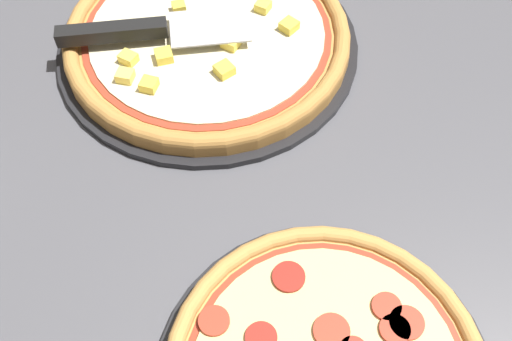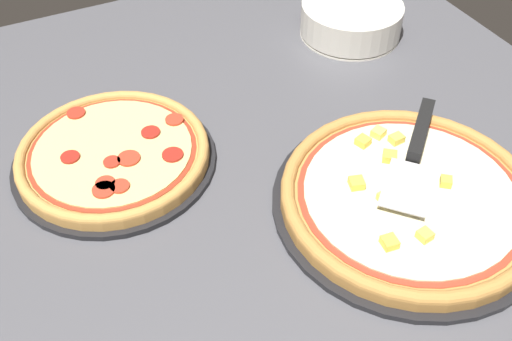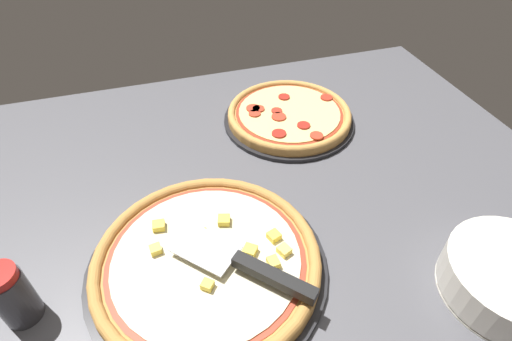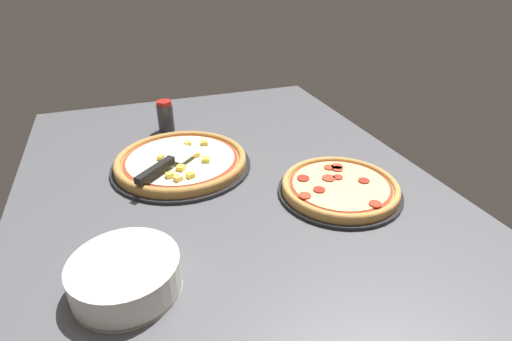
{
  "view_description": "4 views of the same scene",
  "coord_description": "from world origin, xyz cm",
  "px_view_note": "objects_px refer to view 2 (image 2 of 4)",
  "views": [
    {
      "loc": [
        37.21,
        31.01,
        60.72
      ],
      "look_at": [
        5.52,
        8.26,
        3.0
      ],
      "focal_mm": 42.0,
      "sensor_mm": 36.0,
      "label": 1
    },
    {
      "loc": [
        -55.0,
        38.11,
        69.21
      ],
      "look_at": [
        5.52,
        8.26,
        3.0
      ],
      "focal_mm": 42.0,
      "sensor_mm": 36.0,
      "label": 2
    },
    {
      "loc": [
        -13.17,
        -52.32,
        60.18
      ],
      "look_at": [
        5.52,
        8.26,
        3.0
      ],
      "focal_mm": 28.0,
      "sensor_mm": 36.0,
      "label": 3
    },
    {
      "loc": [
        99.63,
        -25.29,
        58.65
      ],
      "look_at": [
        5.52,
        8.26,
        3.0
      ],
      "focal_mm": 28.0,
      "sensor_mm": 36.0,
      "label": 4
    }
  ],
  "objects_px": {
    "pizza_front": "(410,195)",
    "pizza_back": "(113,153)",
    "serving_spatula": "(420,142)",
    "plate_stack": "(351,19)"
  },
  "relations": [
    {
      "from": "pizza_front",
      "to": "plate_stack",
      "type": "distance_m",
      "value": 0.5
    },
    {
      "from": "pizza_back",
      "to": "plate_stack",
      "type": "relative_size",
      "value": 1.49
    },
    {
      "from": "serving_spatula",
      "to": "plate_stack",
      "type": "height_order",
      "value": "plate_stack"
    },
    {
      "from": "pizza_front",
      "to": "pizza_back",
      "type": "distance_m",
      "value": 0.48
    },
    {
      "from": "serving_spatula",
      "to": "pizza_front",
      "type": "bearing_deg",
      "value": 136.81
    },
    {
      "from": "plate_stack",
      "to": "serving_spatula",
      "type": "bearing_deg",
      "value": 162.33
    },
    {
      "from": "pizza_front",
      "to": "pizza_back",
      "type": "relative_size",
      "value": 1.25
    },
    {
      "from": "pizza_front",
      "to": "serving_spatula",
      "type": "relative_size",
      "value": 1.84
    },
    {
      "from": "pizza_back",
      "to": "plate_stack",
      "type": "bearing_deg",
      "value": -73.56
    },
    {
      "from": "pizza_back",
      "to": "serving_spatula",
      "type": "xyz_separation_m",
      "value": [
        -0.23,
        -0.44,
        0.03
      ]
    }
  ]
}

